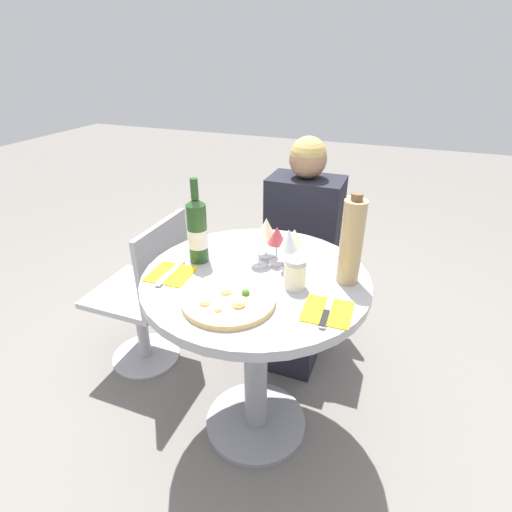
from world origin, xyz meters
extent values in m
plane|color=slate|center=(0.00, 0.00, 0.00)|extent=(12.00, 12.00, 0.00)
cylinder|color=gray|center=(0.00, 0.00, 0.01)|extent=(0.45, 0.45, 0.02)
cylinder|color=gray|center=(0.00, 0.00, 0.38)|extent=(0.10, 0.10, 0.72)
cylinder|color=#9E9EA3|center=(0.00, 0.00, 0.76)|extent=(0.82, 0.82, 0.04)
cylinder|color=#ADADB2|center=(0.01, 0.67, 0.01)|extent=(0.36, 0.36, 0.01)
cylinder|color=#ADADB2|center=(0.01, 0.67, 0.20)|extent=(0.06, 0.06, 0.40)
cube|color=#ADADB2|center=(0.01, 0.67, 0.42)|extent=(0.40, 0.40, 0.03)
cube|color=#ADADB2|center=(0.01, 0.86, 0.63)|extent=(0.40, 0.02, 0.39)
cube|color=black|center=(0.01, 0.50, 0.22)|extent=(0.31, 0.35, 0.43)
cube|color=black|center=(0.01, 0.67, 0.69)|extent=(0.36, 0.23, 0.52)
sphere|color=#997051|center=(0.01, 0.67, 1.04)|extent=(0.18, 0.18, 0.18)
sphere|color=tan|center=(0.01, 0.67, 1.06)|extent=(0.17, 0.17, 0.17)
cylinder|color=#ADADB2|center=(-0.72, 0.20, 0.01)|extent=(0.36, 0.36, 0.01)
cylinder|color=#ADADB2|center=(-0.72, 0.20, 0.20)|extent=(0.06, 0.06, 0.40)
cube|color=#ADADB2|center=(-0.72, 0.20, 0.42)|extent=(0.40, 0.40, 0.03)
cube|color=#ADADB2|center=(-0.53, 0.20, 0.63)|extent=(0.02, 0.40, 0.39)
cylinder|color=#DBB26B|center=(-0.02, -0.19, 0.79)|extent=(0.31, 0.31, 0.02)
sphere|color=beige|center=(-0.04, -0.17, 0.81)|extent=(0.04, 0.04, 0.04)
sphere|color=#336B28|center=(0.03, -0.16, 0.80)|extent=(0.03, 0.03, 0.03)
sphere|color=beige|center=(-0.02, -0.27, 0.80)|extent=(0.03, 0.03, 0.03)
sphere|color=beige|center=(0.03, -0.22, 0.81)|extent=(0.04, 0.04, 0.04)
sphere|color=beige|center=(-0.08, -0.25, 0.80)|extent=(0.03, 0.03, 0.03)
sphere|color=#B22D1E|center=(0.03, -0.22, 0.80)|extent=(0.03, 0.03, 0.03)
cylinder|color=#23471E|center=(-0.24, 0.03, 0.89)|extent=(0.07, 0.07, 0.23)
cone|color=#23471E|center=(-0.24, 0.03, 1.02)|extent=(0.07, 0.07, 0.03)
cylinder|color=#23471E|center=(-0.24, 0.03, 1.07)|extent=(0.03, 0.03, 0.08)
cylinder|color=silver|center=(-0.24, 0.03, 0.87)|extent=(0.08, 0.08, 0.07)
cylinder|color=tan|center=(0.31, 0.08, 0.93)|extent=(0.08, 0.08, 0.30)
cylinder|color=brown|center=(0.31, 0.08, 1.09)|extent=(0.04, 0.04, 0.02)
cylinder|color=silver|center=(0.15, -0.03, 0.82)|extent=(0.08, 0.08, 0.09)
cylinder|color=#B2B2B7|center=(0.15, -0.03, 0.88)|extent=(0.07, 0.07, 0.02)
cylinder|color=silver|center=(-0.02, 0.16, 0.78)|extent=(0.06, 0.06, 0.00)
cylinder|color=silver|center=(-0.02, 0.16, 0.82)|extent=(0.01, 0.01, 0.07)
cone|color=beige|center=(-0.02, 0.16, 0.90)|extent=(0.08, 0.08, 0.08)
cylinder|color=silver|center=(-0.02, 0.08, 0.78)|extent=(0.06, 0.06, 0.00)
cylinder|color=silver|center=(-0.02, 0.08, 0.81)|extent=(0.01, 0.01, 0.07)
cone|color=silver|center=(-0.02, 0.08, 0.88)|extent=(0.07, 0.07, 0.07)
cylinder|color=silver|center=(0.04, 0.12, 0.78)|extent=(0.06, 0.06, 0.00)
cylinder|color=silver|center=(0.04, 0.12, 0.82)|extent=(0.01, 0.01, 0.08)
cone|color=#9E383D|center=(0.04, 0.12, 0.89)|extent=(0.07, 0.07, 0.07)
cylinder|color=silver|center=(0.09, 0.08, 0.78)|extent=(0.06, 0.06, 0.00)
cylinder|color=silver|center=(0.09, 0.08, 0.82)|extent=(0.01, 0.01, 0.08)
cone|color=silver|center=(0.09, 0.08, 0.90)|extent=(0.07, 0.07, 0.08)
cylinder|color=silver|center=(0.09, 0.16, 0.78)|extent=(0.06, 0.06, 0.00)
cylinder|color=silver|center=(0.09, 0.16, 0.81)|extent=(0.01, 0.01, 0.07)
cone|color=beige|center=(0.09, 0.16, 0.88)|extent=(0.07, 0.07, 0.06)
cube|color=gold|center=(-0.29, -0.10, 0.78)|extent=(0.16, 0.16, 0.00)
cube|color=silver|center=(-0.29, -0.10, 0.78)|extent=(0.03, 0.19, 0.00)
cube|color=silver|center=(-0.29, -0.15, 0.79)|extent=(0.02, 0.09, 0.00)
cube|color=gold|center=(0.29, -0.13, 0.78)|extent=(0.16, 0.16, 0.00)
cube|color=silver|center=(0.29, -0.13, 0.78)|extent=(0.03, 0.19, 0.00)
cube|color=black|center=(0.29, -0.18, 0.79)|extent=(0.02, 0.09, 0.00)
camera|label=1|loc=(0.45, -1.16, 1.52)|focal=28.00mm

